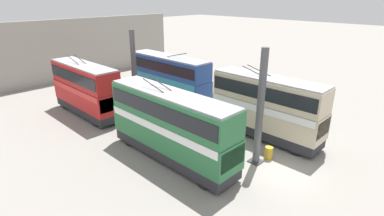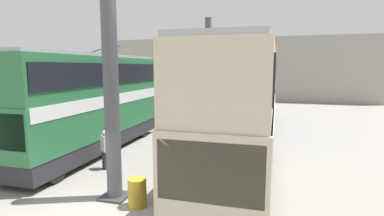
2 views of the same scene
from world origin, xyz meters
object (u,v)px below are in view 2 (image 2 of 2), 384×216
bus_left_far (258,87)px  oil_drum (137,193)px  bus_left_near (238,110)px  bus_right_far (172,84)px  person_by_left_row (191,147)px  bus_right_mid (91,98)px  person_aisle_midway (184,117)px  person_by_right_row (105,149)px

bus_left_far → oil_drum: (-14.45, 2.95, -2.55)m
bus_left_near → bus_right_far: bearing=27.1°
bus_left_near → bus_left_far: 12.25m
bus_left_near → bus_left_far: bus_left_far is taller
person_by_left_row → bus_right_mid: bearing=164.5°
bus_left_near → oil_drum: bus_left_near is taller
bus_left_near → person_by_left_row: 3.69m
bus_right_far → person_by_left_row: bus_right_far is taller
bus_left_near → oil_drum: bearing=126.8°
person_aisle_midway → oil_drum: 12.64m
bus_left_far → person_by_left_row: bus_left_far is taller
bus_right_far → bus_left_near: bearing=-152.9°
bus_left_far → person_by_right_row: (-11.51, 5.93, -2.09)m
bus_left_near → bus_left_far: size_ratio=0.91×
person_aisle_midway → person_by_right_row: 9.53m
bus_left_far → person_by_left_row: 10.68m
bus_left_near → person_by_right_row: size_ratio=5.50×
bus_left_far → bus_right_far: bearing=66.9°
bus_right_far → oil_drum: (-17.86, -5.06, -2.46)m
bus_right_mid → oil_drum: bearing=-135.4°
person_by_right_row → person_by_left_row: size_ratio=0.98×
bus_right_far → oil_drum: 18.73m
oil_drum → person_aisle_midway: bearing=10.2°
person_aisle_midway → bus_right_mid: bearing=-149.2°
bus_left_near → bus_right_far: (15.66, 8.01, -0.07)m
bus_left_far → person_by_right_row: bus_left_far is taller
bus_right_mid → person_by_right_row: size_ratio=6.36×
bus_right_far → person_by_right_row: size_ratio=5.36×
bus_left_far → person_aisle_midway: (-2.01, 5.19, -2.20)m
person_by_left_row → person_aisle_midway: bearing=102.8°
person_aisle_midway → person_by_left_row: 8.70m
person_by_right_row → bus_right_far: bearing=-135.4°
bus_left_near → person_aisle_midway: bus_left_near is taller
person_by_left_row → bus_right_far: bearing=106.1°
bus_left_near → bus_left_far: (12.25, 0.00, 0.02)m
bus_right_mid → person_by_left_row: bearing=-99.0°
bus_right_mid → bus_left_far: bearing=-40.7°
person_by_right_row → bus_left_near: bearing=119.6°
person_aisle_midway → person_by_right_row: bearing=-132.6°
bus_right_mid → oil_drum: 7.62m
bus_right_far → bus_left_far: bearing=-113.1°
person_aisle_midway → oil_drum: person_aisle_midway is taller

